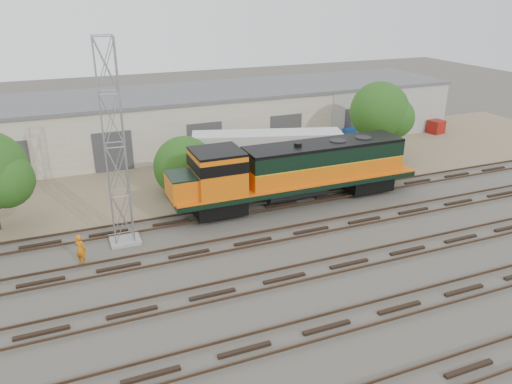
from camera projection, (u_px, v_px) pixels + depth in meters
name	position (u px, v px, depth m)	size (l,w,h in m)	color
ground	(262.00, 254.00, 29.09)	(140.00, 140.00, 0.00)	#47423A
dirt_strip	(193.00, 173.00, 41.95)	(80.00, 16.00, 0.02)	#726047
tracks	(284.00, 278.00, 26.49)	(80.00, 20.40, 0.28)	black
warehouse	(170.00, 120.00, 47.80)	(58.40, 10.40, 5.30)	beige
locomotive	(293.00, 171.00, 34.99)	(18.24, 3.20, 4.38)	black
signal_tower	(115.00, 149.00, 28.34)	(1.78, 1.78, 12.08)	gray
worker	(81.00, 249.00, 27.75)	(0.65, 0.43, 1.78)	orange
semi_trailer	(271.00, 149.00, 40.42)	(12.16, 5.80, 3.69)	silver
dumpster_blue	(349.00, 135.00, 50.10)	(1.60, 1.50, 1.50)	#164498
dumpster_red	(436.00, 127.00, 53.21)	(1.50, 1.40, 1.40)	maroon
tree_mid	(188.00, 169.00, 37.20)	(4.82, 4.59, 4.59)	#382619
tree_east	(383.00, 113.00, 43.76)	(5.41, 5.16, 6.96)	#382619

